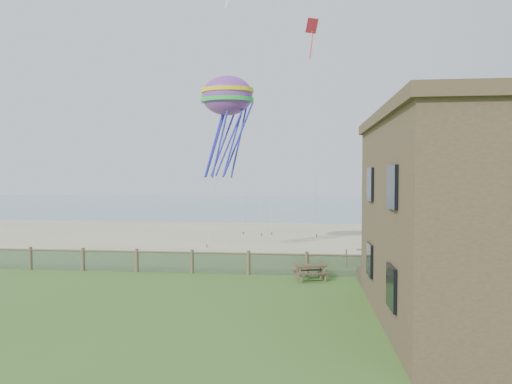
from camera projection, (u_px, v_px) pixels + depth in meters
ground at (230, 308)px, 17.71m from camera, size 160.00×160.00×0.00m
sand_beach at (271, 235)px, 39.57m from camera, size 72.00×20.00×0.02m
ocean at (288, 204)px, 83.31m from camera, size 160.00×68.00×0.02m
chainlink_fence at (249, 264)px, 23.65m from camera, size 36.20×0.20×1.25m
picnic_table at (310, 274)px, 22.34m from camera, size 1.82×1.57×0.65m
octopus_kite at (227, 124)px, 29.10m from camera, size 4.05×3.48×7.01m
kite_red at (312, 36)px, 33.77m from camera, size 1.72×2.00×2.58m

